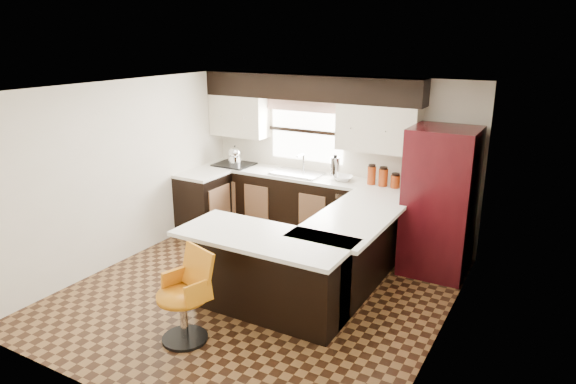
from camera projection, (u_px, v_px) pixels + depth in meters
The scene contains 30 objects.
floor at pixel (259, 291), 6.15m from camera, with size 4.40×4.40×0.00m, color #49301A.
ceiling at pixel (255, 88), 5.44m from camera, with size 4.40×4.40×0.00m, color silver.
wall_back at pixel (337, 157), 7.62m from camera, with size 4.40×4.40×0.00m, color beige.
wall_front at pixel (103, 271), 3.96m from camera, with size 4.40×4.40×0.00m, color beige.
wall_left at pixel (123, 172), 6.78m from camera, with size 4.40×4.40×0.00m, color beige.
wall_right at pixel (445, 229), 4.81m from camera, with size 4.40×4.40×0.00m, color beige.
base_cab_back at pixel (301, 206), 7.81m from camera, with size 3.30×0.60×0.90m, color black.
base_cab_left at pixel (203, 204), 7.90m from camera, with size 0.60×0.70×0.90m, color black.
counter_back at pixel (301, 176), 7.67m from camera, with size 3.30×0.60×0.04m, color silver.
counter_left at pixel (202, 174), 7.76m from camera, with size 0.60×0.70×0.04m, color silver.
soffit at pixel (309, 87), 7.37m from camera, with size 3.40×0.35×0.36m, color black.
upper_cab_left at pixel (239, 116), 8.09m from camera, with size 0.94×0.35×0.64m, color beige.
upper_cab_right at pixel (378, 128), 7.01m from camera, with size 1.14×0.35×0.64m, color beige.
window_pane at pixel (307, 131), 7.74m from camera, with size 1.20×0.02×0.90m, color white.
valance at pixel (306, 105), 7.59m from camera, with size 1.30×0.06×0.18m, color #D19B93.
sink at pixel (297, 173), 7.66m from camera, with size 0.75×0.45×0.03m, color #B2B2B7.
dishwasher at pixel (354, 224), 7.11m from camera, with size 0.58×0.03×0.78m, color black.
cooktop at pixel (234, 164), 8.20m from camera, with size 0.58×0.50×0.03m, color black.
peninsula_long at pixel (350, 253), 6.11m from camera, with size 0.60×1.95×0.90m, color black.
peninsula_return at pixel (270, 276), 5.55m from camera, with size 1.65×0.60×0.90m, color black.
counter_pen_long at pixel (355, 217), 5.95m from camera, with size 0.84×1.95×0.04m, color silver.
counter_pen_return at pixel (263, 237), 5.34m from camera, with size 1.89×0.84×0.04m, color silver.
refrigerator at pixel (440, 202), 6.42m from camera, with size 0.80×0.77×1.88m, color #37090D.
bar_chair at pixel (182, 298), 5.04m from camera, with size 0.50×0.50×0.94m, color #C57210, non-canonical shape.
kettle at pixel (235, 155), 8.15m from camera, with size 0.22×0.22×0.30m, color silver, non-canonical shape.
percolator at pixel (335, 168), 7.35m from camera, with size 0.13×0.13×0.33m, color silver.
mixing_bowl at pixel (343, 178), 7.33m from camera, with size 0.28×0.28×0.07m, color white.
canister_large at pixel (372, 175), 7.12m from camera, with size 0.12×0.12×0.25m, color maroon.
canister_med at pixel (383, 178), 7.05m from camera, with size 0.13×0.13×0.24m, color maroon.
canister_small at pixel (395, 182), 6.97m from camera, with size 0.13×0.13×0.17m, color maroon.
Camera 1 is at (3.02, -4.64, 2.95)m, focal length 32.00 mm.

